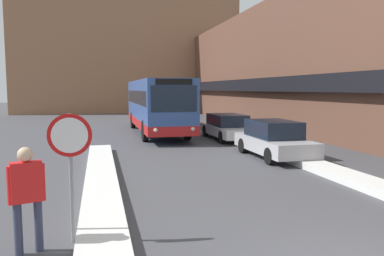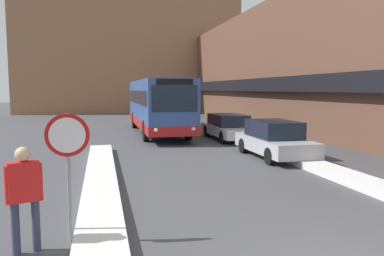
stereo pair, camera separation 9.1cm
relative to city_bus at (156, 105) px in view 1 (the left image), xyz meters
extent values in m
cube|color=brown|center=(10.15, 5.09, 2.60)|extent=(5.00, 60.00, 8.78)
cube|color=black|center=(7.40, 5.09, 1.26)|extent=(0.50, 60.00, 0.90)
cube|color=#996B4C|center=(0.15, 24.13, 6.66)|extent=(26.00, 8.00, 16.89)
cube|color=silver|center=(-3.45, -14.31, -1.67)|extent=(0.90, 16.79, 0.24)
cube|color=silver|center=(3.75, -14.28, -1.67)|extent=(0.90, 17.55, 0.25)
cube|color=#335193|center=(0.00, 0.01, 0.09)|extent=(2.52, 11.35, 2.79)
cube|color=red|center=(0.00, 0.01, -1.06)|extent=(2.54, 11.37, 0.49)
cube|color=#192333|center=(0.00, 0.01, 0.48)|extent=(2.55, 10.44, 0.77)
cube|color=#192333|center=(0.00, -5.68, 0.51)|extent=(2.22, 0.03, 1.26)
cube|color=black|center=(0.00, -5.68, 1.30)|extent=(1.77, 0.03, 0.28)
sphere|color=#F2EAC6|center=(-0.91, -5.69, -0.96)|extent=(0.20, 0.20, 0.20)
sphere|color=#F2EAC6|center=(0.91, -5.69, -0.96)|extent=(0.20, 0.20, 0.20)
cylinder|color=black|center=(-1.14, -3.51, -1.22)|extent=(0.28, 1.13, 1.13)
cylinder|color=black|center=(1.14, -3.51, -1.22)|extent=(0.28, 1.13, 1.13)
cylinder|color=black|center=(-1.14, 3.52, -1.22)|extent=(0.28, 1.13, 1.13)
cylinder|color=black|center=(1.14, 3.52, -1.22)|extent=(0.28, 1.13, 1.13)
cube|color=#B7B7BC|center=(3.35, -9.40, -1.26)|extent=(1.79, 4.25, 0.56)
cube|color=#192333|center=(3.35, -9.30, -0.64)|extent=(1.58, 2.34, 0.67)
cylinder|color=black|center=(4.16, -10.72, -1.47)|extent=(0.20, 0.63, 0.63)
cylinder|color=black|center=(2.53, -10.72, -1.47)|extent=(0.20, 0.63, 0.63)
cylinder|color=black|center=(4.16, -8.08, -1.47)|extent=(0.20, 0.63, 0.63)
cylinder|color=black|center=(2.53, -8.08, -1.47)|extent=(0.20, 0.63, 0.63)
cube|color=silver|center=(3.35, -3.81, -1.28)|extent=(1.82, 4.84, 0.49)
cube|color=#192333|center=(3.35, -3.69, -0.72)|extent=(1.60, 2.66, 0.62)
cylinder|color=black|center=(4.18, -5.31, -1.46)|extent=(0.20, 0.67, 0.67)
cylinder|color=black|center=(2.52, -5.31, -1.46)|extent=(0.20, 0.67, 0.67)
cylinder|color=black|center=(4.18, -2.31, -1.46)|extent=(0.20, 0.67, 0.67)
cylinder|color=black|center=(2.52, -2.31, -1.46)|extent=(0.20, 0.67, 0.67)
cylinder|color=gray|center=(-3.97, -16.23, -0.63)|extent=(0.07, 0.07, 2.32)
cylinder|color=red|center=(-3.97, -16.25, 0.15)|extent=(0.76, 0.03, 0.76)
cylinder|color=white|center=(-3.97, -16.27, 0.15)|extent=(0.62, 0.01, 0.62)
cylinder|color=#333851|center=(-4.81, -16.60, -1.34)|extent=(0.13, 0.13, 0.89)
cylinder|color=#333851|center=(-4.50, -16.51, -1.34)|extent=(0.13, 0.13, 0.89)
cube|color=red|center=(-4.65, -16.55, -0.57)|extent=(0.53, 0.35, 0.67)
sphere|color=beige|center=(-4.65, -16.55, -0.11)|extent=(0.24, 0.24, 0.24)
cylinder|color=red|center=(-4.89, -16.62, -0.60)|extent=(0.10, 0.10, 0.63)
cylinder|color=red|center=(-4.42, -16.49, -0.60)|extent=(0.10, 0.10, 0.63)
camera|label=1|loc=(-3.46, -23.06, 0.95)|focal=35.00mm
camera|label=2|loc=(-3.38, -23.08, 0.95)|focal=35.00mm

